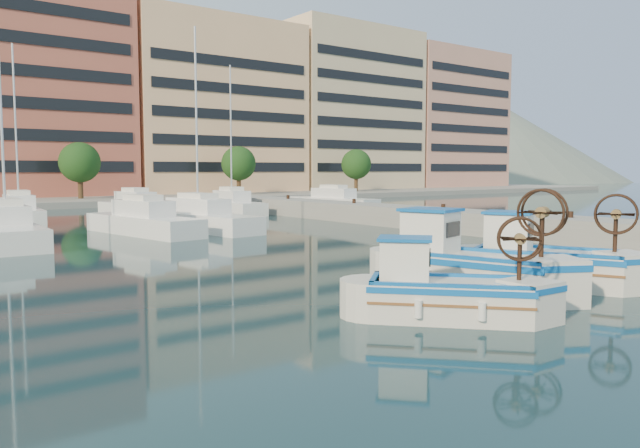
{
  "coord_description": "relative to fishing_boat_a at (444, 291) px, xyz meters",
  "views": [
    {
      "loc": [
        -14.42,
        -10.41,
        3.48
      ],
      "look_at": [
        -0.74,
        7.68,
        1.5
      ],
      "focal_mm": 35.0,
      "sensor_mm": 36.0,
      "label": 1
    }
  ],
  "objects": [
    {
      "name": "ground",
      "position": [
        3.53,
        0.78,
        -0.67
      ],
      "size": [
        300.0,
        300.0,
        0.0
      ],
      "primitive_type": "plane",
      "color": "#193842",
      "rests_on": "ground"
    },
    {
      "name": "quay",
      "position": [
        16.53,
        8.78,
        -0.07
      ],
      "size": [
        3.0,
        60.0,
        1.2
      ],
      "primitive_type": "cube",
      "color": "gray",
      "rests_on": "ground"
    },
    {
      "name": "waterfront",
      "position": [
        12.76,
        65.82,
        10.43
      ],
      "size": [
        180.0,
        40.0,
        25.6
      ],
      "color": "gray",
      "rests_on": "ground"
    },
    {
      "name": "hill_east",
      "position": [
        143.53,
        110.78,
        -0.67
      ],
      "size": [
        160.0,
        160.0,
        50.0
      ],
      "primitive_type": "cone",
      "color": "slate",
      "rests_on": "ground"
    },
    {
      "name": "yacht_marina",
      "position": [
        0.81,
        28.38,
        -0.14
      ],
      "size": [
        41.4,
        22.34,
        11.5
      ],
      "color": "white",
      "rests_on": "ground"
    },
    {
      "name": "fishing_boat_a",
      "position": [
        0.0,
        0.0,
        0.0
      ],
      "size": [
        3.67,
        3.8,
        2.43
      ],
      "rotation": [
        0.0,
        0.0,
        0.74
      ],
      "color": "silver",
      "rests_on": "ground"
    },
    {
      "name": "fishing_boat_b",
      "position": [
        2.8,
        1.68,
        0.16
      ],
      "size": [
        3.17,
        4.95,
        3.0
      ],
      "rotation": [
        0.0,
        0.0,
        0.29
      ],
      "color": "silver",
      "rests_on": "ground"
    },
    {
      "name": "fishing_boat_c",
      "position": [
        5.66,
        1.1,
        0.1
      ],
      "size": [
        3.46,
        4.65,
        2.8
      ],
      "rotation": [
        0.0,
        0.0,
        0.43
      ],
      "color": "silver",
      "rests_on": "ground"
    }
  ]
}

